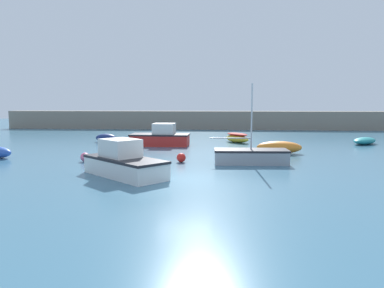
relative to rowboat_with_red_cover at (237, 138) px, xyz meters
The scene contains 11 objects.
ground_plane 16.57m from the rowboat_with_red_cover, 100.77° to the right, with size 120.00×120.00×0.20m, color #38667F.
harbor_breakwater 16.55m from the rowboat_with_red_cover, 100.79° to the left, with size 54.00×2.41×2.37m, color gray.
rowboat_with_red_cover is the anchor object (origin of this frame).
sailboat_twin_hulled 11.44m from the rowboat_with_red_cover, 88.19° to the right, with size 4.56×1.83×4.65m.
cabin_cruiser_white 6.98m from the rowboat_with_red_cover, 156.02° to the right, with size 4.83×2.29×1.83m.
rowboat_blue_near 10.79m from the rowboat_with_red_cover, ahead, with size 3.04×3.17×0.59m.
open_tender_yellow 7.47m from the rowboat_with_red_cover, 69.22° to the right, with size 3.14×1.40×0.87m.
dinghy_near_pier 11.70m from the rowboat_with_red_cover, behind, with size 2.13×1.43×0.76m.
motorboat_with_cabin 16.79m from the rowboat_with_red_cover, 111.25° to the right, with size 4.82×4.60×1.79m.
mooring_buoy_pink 14.97m from the rowboat_with_red_cover, 129.85° to the right, with size 0.54×0.54×0.54m, color #EA668C.
mooring_buoy_red 11.91m from the rowboat_with_red_cover, 108.38° to the right, with size 0.55×0.55×0.55m, color red.
Camera 1 is at (1.78, -17.00, 3.59)m, focal length 35.00 mm.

